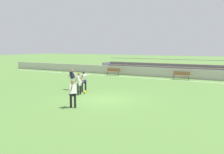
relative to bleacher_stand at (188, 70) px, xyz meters
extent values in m
plane|color=#517A38|center=(-2.53, -15.40, -0.79)|extent=(160.00, 160.00, 0.00)
cube|color=white|center=(-2.53, -3.81, -0.79)|extent=(44.00, 0.12, 0.01)
cube|color=#BCB7AD|center=(-2.53, -1.93, -0.26)|extent=(48.00, 0.16, 1.07)
cube|color=#897051|center=(0.00, -1.00, -0.45)|extent=(22.13, 0.36, 0.08)
cube|color=slate|center=(0.00, -1.20, -0.62)|extent=(22.13, 0.04, 0.34)
cube|color=#897051|center=(0.00, -0.32, -0.10)|extent=(22.13, 0.36, 0.08)
cube|color=slate|center=(0.00, -0.52, -0.28)|extent=(22.13, 0.04, 0.34)
cube|color=#897051|center=(0.00, 0.37, 0.24)|extent=(22.13, 0.36, 0.08)
cube|color=slate|center=(0.00, 0.17, 0.07)|extent=(22.13, 0.04, 0.34)
cube|color=#897051|center=(0.00, 1.06, 0.58)|extent=(22.13, 0.36, 0.08)
cube|color=slate|center=(0.00, 0.86, 0.41)|extent=(22.13, 0.04, 0.34)
cube|color=slate|center=(-10.97, 0.03, -0.10)|extent=(0.20, 2.42, 1.38)
cylinder|color=slate|center=(0.00, 1.31, 1.13)|extent=(22.13, 0.06, 0.06)
cube|color=olive|center=(-8.35, -3.21, -0.34)|extent=(1.80, 0.40, 0.06)
cube|color=olive|center=(-8.35, -3.03, -0.09)|extent=(1.80, 0.05, 0.40)
cylinder|color=#47474C|center=(-9.13, -3.21, -0.57)|extent=(0.07, 0.07, 0.45)
cylinder|color=#47474C|center=(-7.57, -3.21, -0.57)|extent=(0.07, 0.07, 0.45)
cube|color=olive|center=(-0.09, -3.21, -0.34)|extent=(1.80, 0.40, 0.06)
cube|color=olive|center=(-0.09, -3.03, -0.09)|extent=(1.80, 0.05, 0.40)
cylinder|color=#47474C|center=(-0.87, -3.21, -0.57)|extent=(0.07, 0.07, 0.45)
cylinder|color=#47474C|center=(0.69, -3.21, -0.57)|extent=(0.07, 0.07, 0.45)
cylinder|color=black|center=(-5.16, -13.82, -0.38)|extent=(0.13, 0.13, 0.82)
cylinder|color=black|center=(-5.49, -13.82, -0.38)|extent=(0.13, 0.13, 0.82)
cube|color=#232847|center=(-5.33, -13.82, 0.01)|extent=(0.35, 0.42, 0.24)
cube|color=white|center=(-5.33, -13.82, 0.31)|extent=(0.51, 0.51, 0.60)
cylinder|color=brown|center=(-5.34, -14.03, 0.35)|extent=(0.31, 0.20, 0.50)
cylinder|color=brown|center=(-5.31, -13.61, 0.35)|extent=(0.31, 0.20, 0.50)
sphere|color=brown|center=(-5.33, -13.82, 0.70)|extent=(0.21, 0.21, 0.21)
sphere|color=black|center=(-5.33, -13.82, 0.72)|extent=(0.20, 0.20, 0.20)
cylinder|color=black|center=(-5.02, -14.72, -0.37)|extent=(0.13, 0.13, 0.85)
cylinder|color=black|center=(-4.97, -15.07, -0.37)|extent=(0.13, 0.13, 0.85)
cube|color=white|center=(-5.00, -14.90, 0.04)|extent=(0.42, 0.38, 0.24)
cube|color=white|center=(-5.00, -14.90, 0.34)|extent=(0.51, 0.51, 0.60)
cylinder|color=#A87A5B|center=(-4.78, -14.88, 0.38)|extent=(0.25, 0.32, 0.48)
cylinder|color=#A87A5B|center=(-5.21, -14.91, 0.38)|extent=(0.25, 0.32, 0.48)
sphere|color=#A87A5B|center=(-5.00, -14.90, 0.72)|extent=(0.21, 0.21, 0.21)
sphere|color=brown|center=(-5.00, -14.90, 0.74)|extent=(0.20, 0.20, 0.20)
cylinder|color=white|center=(-6.82, -13.36, -0.32)|extent=(0.13, 0.13, 0.94)
cylinder|color=white|center=(-6.61, -13.57, -0.32)|extent=(0.13, 0.13, 0.94)
cube|color=white|center=(-6.71, -13.47, 0.13)|extent=(0.31, 0.40, 0.24)
cube|color=#191E38|center=(-6.71, -13.47, 0.43)|extent=(0.43, 0.45, 0.59)
cylinder|color=beige|center=(-6.58, -13.32, 0.46)|extent=(0.33, 0.16, 0.49)
cylinder|color=beige|center=(-6.85, -13.62, 0.46)|extent=(0.33, 0.16, 0.49)
sphere|color=beige|center=(-6.71, -13.47, 0.81)|extent=(0.21, 0.21, 0.21)
sphere|color=brown|center=(-6.71, -13.47, 0.83)|extent=(0.20, 0.20, 0.20)
cylinder|color=black|center=(-3.24, -18.14, -0.38)|extent=(0.13, 0.13, 0.82)
cylinder|color=black|center=(-2.96, -18.10, -0.38)|extent=(0.13, 0.13, 0.82)
cube|color=black|center=(-3.10, -18.12, 0.01)|extent=(0.40, 0.42, 0.24)
cube|color=white|center=(-3.10, -18.12, 0.31)|extent=(0.51, 0.51, 0.60)
cylinder|color=#A87A5B|center=(-3.16, -17.93, 0.35)|extent=(0.36, 0.32, 0.44)
cylinder|color=#A87A5B|center=(-3.05, -18.31, 0.35)|extent=(0.36, 0.32, 0.44)
sphere|color=#A87A5B|center=(-3.10, -18.12, 0.70)|extent=(0.21, 0.21, 0.21)
sphere|color=brown|center=(-3.10, -18.12, 0.72)|extent=(0.20, 0.20, 0.20)
sphere|color=yellow|center=(-4.93, -14.26, -0.68)|extent=(0.22, 0.22, 0.22)
camera|label=1|loc=(5.30, -29.03, 2.74)|focal=38.28mm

